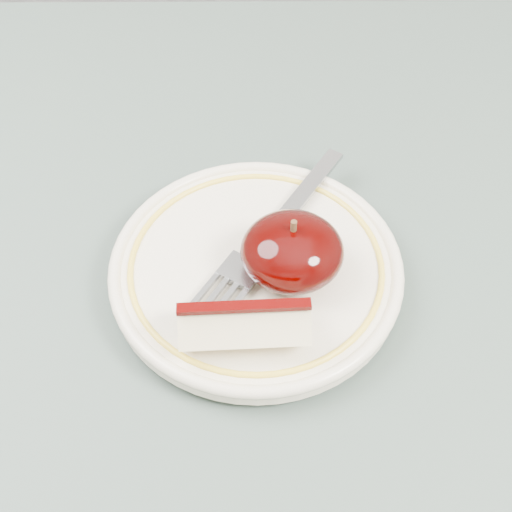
{
  "coord_description": "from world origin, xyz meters",
  "views": [
    {
      "loc": [
        -0.03,
        -0.21,
        1.15
      ],
      "look_at": [
        -0.03,
        0.09,
        0.78
      ],
      "focal_mm": 50.0,
      "sensor_mm": 36.0,
      "label": 1
    }
  ],
  "objects_px": {
    "table": "(301,459)",
    "plate": "(256,269)",
    "fork": "(270,235)",
    "apple_half": "(292,251)"
  },
  "relations": [
    {
      "from": "table",
      "to": "plate",
      "type": "relative_size",
      "value": 4.46
    },
    {
      "from": "plate",
      "to": "fork",
      "type": "relative_size",
      "value": 1.21
    },
    {
      "from": "plate",
      "to": "table",
      "type": "bearing_deg",
      "value": -71.23
    },
    {
      "from": "table",
      "to": "plate",
      "type": "distance_m",
      "value": 0.14
    },
    {
      "from": "table",
      "to": "fork",
      "type": "xyz_separation_m",
      "value": [
        -0.02,
        0.12,
        0.11
      ]
    },
    {
      "from": "plate",
      "to": "fork",
      "type": "distance_m",
      "value": 0.03
    },
    {
      "from": "table",
      "to": "plate",
      "type": "xyz_separation_m",
      "value": [
        -0.03,
        0.09,
        0.1
      ]
    },
    {
      "from": "apple_half",
      "to": "fork",
      "type": "bearing_deg",
      "value": 115.52
    },
    {
      "from": "plate",
      "to": "fork",
      "type": "xyz_separation_m",
      "value": [
        0.01,
        0.02,
        0.01
      ]
    },
    {
      "from": "fork",
      "to": "plate",
      "type": "bearing_deg",
      "value": -171.41
    }
  ]
}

